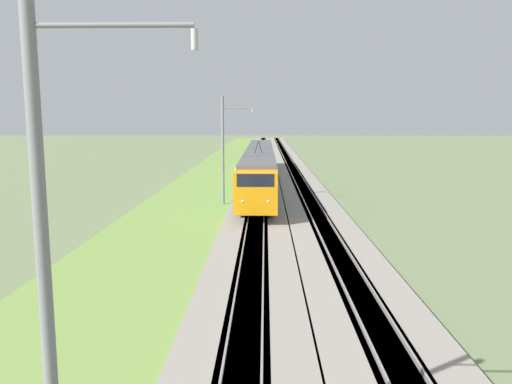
{
  "coord_description": "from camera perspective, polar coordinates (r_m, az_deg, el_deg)",
  "views": [
    {
      "loc": [
        -2.25,
        -0.61,
        7.14
      ],
      "look_at": [
        30.72,
        0.0,
        2.21
      ],
      "focal_mm": 35.0,
      "sensor_mm": 36.0,
      "label": 1
    }
  ],
  "objects": [
    {
      "name": "passenger_train",
      "position": [
        52.31,
        0.39,
        3.25
      ],
      "size": [
        41.75,
        2.96,
        5.04
      ],
      "rotation": [
        0.0,
        0.0,
        3.14
      ],
      "color": "orange",
      "rests_on": "ground"
    },
    {
      "name": "catenary_mast_mid",
      "position": [
        40.41,
        -3.72,
        4.8
      ],
      "size": [
        0.22,
        2.56,
        8.81
      ],
      "color": "slate",
      "rests_on": "ground"
    },
    {
      "name": "grass_verge",
      "position": [
        53.04,
        -5.25,
        0.79
      ],
      "size": [
        240.0,
        8.81,
        0.12
      ],
      "color": "olive",
      "rests_on": "ground"
    },
    {
      "name": "track_adjacent",
      "position": [
        52.84,
        5.09,
        0.87
      ],
      "size": [
        240.0,
        1.57,
        0.45
      ],
      "color": "#4C4238",
      "rests_on": "ground"
    },
    {
      "name": "ballast_main",
      "position": [
        52.71,
        0.39,
        0.88
      ],
      "size": [
        240.0,
        4.4,
        0.3
      ],
      "color": "gray",
      "rests_on": "ground"
    },
    {
      "name": "track_main",
      "position": [
        52.71,
        0.39,
        0.89
      ],
      "size": [
        240.0,
        1.57,
        0.45
      ],
      "color": "#4C4238",
      "rests_on": "ground"
    },
    {
      "name": "catenary_mast_near",
      "position": [
        8.43,
        -22.76,
        -8.13
      ],
      "size": [
        0.22,
        2.56,
        9.35
      ],
      "color": "slate",
      "rests_on": "ground"
    },
    {
      "name": "ballast_adjacent",
      "position": [
        52.84,
        5.09,
        0.86
      ],
      "size": [
        240.0,
        4.4,
        0.3
      ],
      "color": "gray",
      "rests_on": "ground"
    }
  ]
}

